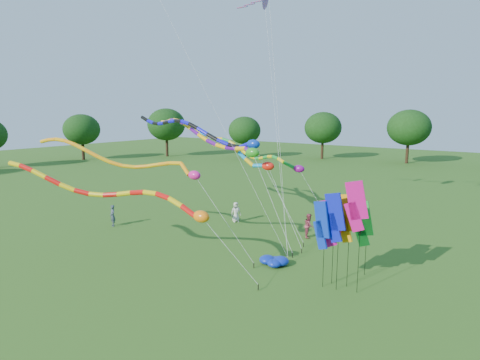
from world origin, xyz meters
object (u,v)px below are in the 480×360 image
Objects in this scene: blue_nylon_heap at (275,259)px; person_b at (113,216)px; tube_kite_red at (127,196)px; person_a at (236,212)px; person_c at (309,226)px; tube_kite_orange at (133,161)px.

person_b reaches higher than blue_nylon_heap.
tube_kite_red is 11.66m from person_a.
person_c reaches higher than person_a.
tube_kite_red is 8.33× the size of person_c.
tube_kite_orange reaches higher than person_c.
tube_kite_red is 3.20m from tube_kite_orange.
person_c reaches higher than blue_nylon_heap.
tube_kite_orange is 12.47m from person_c.
tube_kite_red is at bearing -63.05° from tube_kite_orange.
blue_nylon_heap is at bearing 26.68° from tube_kite_red.
person_a is 0.94× the size of person_c.
tube_kite_orange is at bearing 116.70° from tube_kite_red.
person_c is at bearing 95.48° from blue_nylon_heap.
tube_kite_orange reaches higher than tube_kite_red.
blue_nylon_heap is (7.91, 3.38, -5.47)m from tube_kite_orange.
person_b is at bearing 91.57° from person_c.
tube_kite_orange is at bearing -4.15° from person_b.
blue_nylon_heap is at bearing 7.89° from tube_kite_orange.
tube_kite_orange is 8.10m from person_b.
tube_kite_orange is 8.30× the size of blue_nylon_heap.
tube_kite_orange is at bearing -149.80° from person_a.
person_b is (-7.78, 4.76, -3.34)m from tube_kite_red.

